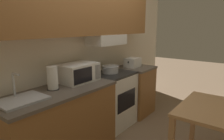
{
  "coord_description": "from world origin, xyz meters",
  "views": [
    {
      "loc": [
        -2.04,
        -2.14,
        1.61
      ],
      "look_at": [
        0.05,
        -0.55,
        1.04
      ],
      "focal_mm": 32.0,
      "sensor_mm": 36.0,
      "label": 1
    }
  ],
  "objects_px": {
    "sink_basin": "(22,99)",
    "dining_table": "(212,118)",
    "stove_range": "(113,100)",
    "toaster": "(133,62)",
    "cooking_pot": "(110,69)",
    "microwave": "(78,72)",
    "paper_towel_roll": "(52,78)"
  },
  "relations": [
    {
      "from": "sink_basin",
      "to": "dining_table",
      "type": "relative_size",
      "value": 0.5
    },
    {
      "from": "stove_range",
      "to": "toaster",
      "type": "relative_size",
      "value": 3.03
    },
    {
      "from": "sink_basin",
      "to": "dining_table",
      "type": "distance_m",
      "value": 2.03
    },
    {
      "from": "cooking_pot",
      "to": "sink_basin",
      "type": "bearing_deg",
      "value": -177.65
    },
    {
      "from": "cooking_pot",
      "to": "dining_table",
      "type": "xyz_separation_m",
      "value": [
        -0.17,
        -1.55,
        -0.33
      ]
    },
    {
      "from": "microwave",
      "to": "toaster",
      "type": "height_order",
      "value": "microwave"
    },
    {
      "from": "microwave",
      "to": "sink_basin",
      "type": "xyz_separation_m",
      "value": [
        -0.86,
        -0.1,
        -0.1
      ]
    },
    {
      "from": "toaster",
      "to": "sink_basin",
      "type": "relative_size",
      "value": 0.65
    },
    {
      "from": "cooking_pot",
      "to": "dining_table",
      "type": "bearing_deg",
      "value": -96.15
    },
    {
      "from": "cooking_pot",
      "to": "sink_basin",
      "type": "xyz_separation_m",
      "value": [
        -1.52,
        -0.06,
        -0.04
      ]
    },
    {
      "from": "stove_range",
      "to": "microwave",
      "type": "distance_m",
      "value": 0.88
    },
    {
      "from": "cooking_pot",
      "to": "toaster",
      "type": "bearing_deg",
      "value": -3.33
    },
    {
      "from": "cooking_pot",
      "to": "paper_towel_roll",
      "type": "bearing_deg",
      "value": 179.66
    },
    {
      "from": "paper_towel_roll",
      "to": "dining_table",
      "type": "distance_m",
      "value": 1.86
    },
    {
      "from": "stove_range",
      "to": "microwave",
      "type": "relative_size",
      "value": 1.75
    },
    {
      "from": "cooking_pot",
      "to": "sink_basin",
      "type": "relative_size",
      "value": 0.77
    },
    {
      "from": "stove_range",
      "to": "cooking_pot",
      "type": "relative_size",
      "value": 2.57
    },
    {
      "from": "microwave",
      "to": "paper_towel_roll",
      "type": "xyz_separation_m",
      "value": [
        -0.43,
        -0.03,
        0.02
      ]
    },
    {
      "from": "dining_table",
      "to": "paper_towel_roll",
      "type": "bearing_deg",
      "value": 120.62
    },
    {
      "from": "cooking_pot",
      "to": "paper_towel_roll",
      "type": "distance_m",
      "value": 1.09
    },
    {
      "from": "sink_basin",
      "to": "dining_table",
      "type": "height_order",
      "value": "sink_basin"
    },
    {
      "from": "toaster",
      "to": "paper_towel_roll",
      "type": "height_order",
      "value": "paper_towel_roll"
    },
    {
      "from": "toaster",
      "to": "paper_towel_roll",
      "type": "distance_m",
      "value": 1.71
    },
    {
      "from": "sink_basin",
      "to": "paper_towel_roll",
      "type": "xyz_separation_m",
      "value": [
        0.43,
        0.07,
        0.12
      ]
    },
    {
      "from": "paper_towel_roll",
      "to": "dining_table",
      "type": "bearing_deg",
      "value": -59.38
    },
    {
      "from": "stove_range",
      "to": "microwave",
      "type": "xyz_separation_m",
      "value": [
        -0.67,
        0.08,
        0.57
      ]
    },
    {
      "from": "stove_range",
      "to": "cooking_pot",
      "type": "bearing_deg",
      "value": 97.45
    },
    {
      "from": "dining_table",
      "to": "toaster",
      "type": "bearing_deg",
      "value": 62.56
    },
    {
      "from": "cooking_pot",
      "to": "dining_table",
      "type": "distance_m",
      "value": 1.6
    },
    {
      "from": "stove_range",
      "to": "paper_towel_roll",
      "type": "height_order",
      "value": "paper_towel_roll"
    },
    {
      "from": "microwave",
      "to": "toaster",
      "type": "distance_m",
      "value": 1.28
    },
    {
      "from": "toaster",
      "to": "dining_table",
      "type": "xyz_separation_m",
      "value": [
        -0.79,
        -1.52,
        -0.35
      ]
    }
  ]
}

